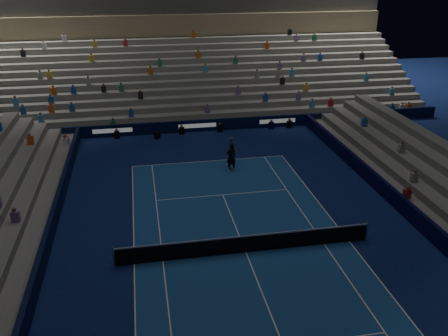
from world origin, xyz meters
TOP-DOWN VIEW (x-y plane):
  - ground at (0.00, 0.00)m, footprint 90.00×90.00m
  - court_surface at (0.00, 0.00)m, footprint 10.97×23.77m
  - sponsor_barrier_far at (0.00, 18.50)m, footprint 44.00×0.25m
  - sponsor_barrier_east at (9.70, 0.00)m, footprint 0.25×37.00m
  - sponsor_barrier_west at (-9.70, 0.00)m, footprint 0.25×37.00m
  - grandstand_main at (0.00, 27.90)m, footprint 44.00×15.20m
  - tennis_net at (0.00, 0.00)m, footprint 12.90×0.10m
  - tennis_player at (1.24, 10.01)m, footprint 0.84×0.68m
  - broadcast_camera at (-3.43, 17.39)m, footprint 0.55×0.91m

SIDE VIEW (x-z plane):
  - ground at x=0.00m, z-range 0.00..0.00m
  - court_surface at x=0.00m, z-range 0.00..0.01m
  - broadcast_camera at x=-3.43m, z-range 0.01..0.54m
  - sponsor_barrier_far at x=0.00m, z-range 0.00..1.00m
  - sponsor_barrier_east at x=9.70m, z-range 0.00..1.00m
  - sponsor_barrier_west at x=-9.70m, z-range 0.00..1.00m
  - tennis_net at x=0.00m, z-range -0.05..1.05m
  - tennis_player at x=1.24m, z-range 0.00..2.01m
  - grandstand_main at x=0.00m, z-range -2.22..8.98m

